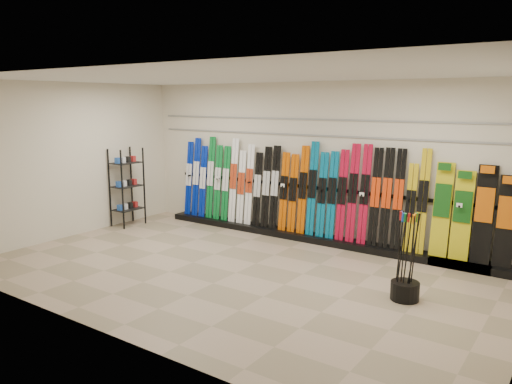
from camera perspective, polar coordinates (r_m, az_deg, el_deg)
The scene contains 12 objects.
floor at distance 7.89m, azimuth -2.30°, elevation -9.21°, with size 8.00×8.00×0.00m, color gray.
back_wall at distance 9.61m, azimuth 6.65°, elevation 3.48°, with size 8.00×8.00×0.00m, color beige.
left_wall at distance 10.41m, azimuth -20.28°, elevation 3.44°, with size 5.00×5.00×0.00m, color beige.
ceiling at distance 7.44m, azimuth -2.48°, elevation 13.12°, with size 8.00×8.00×0.00m, color silver.
ski_rack_base at distance 9.60m, azimuth 7.03°, elevation -5.31°, with size 8.00×0.40×0.12m, color black.
skis at distance 9.75m, azimuth 3.86°, elevation 0.33°, with size 5.37×0.21×1.78m.
snowboards at distance 8.61m, azimuth 23.48°, elevation -2.43°, with size 1.24×0.24×1.55m.
accessory_rack at distance 10.99m, azimuth -14.52°, elevation 0.55°, with size 0.40×0.60×1.66m, color black.
pole_bin at distance 7.13m, azimuth 16.64°, elevation -10.76°, with size 0.38×0.38×0.25m, color black.
ski_poles at distance 6.97m, azimuth 16.74°, elevation -7.03°, with size 0.28×0.24×1.18m.
slatwall_rail_0 at distance 9.55m, azimuth 6.65°, elevation 6.45°, with size 7.60×0.02×0.03m, color gray.
slatwall_rail_1 at distance 9.53m, azimuth 6.69°, elevation 8.25°, with size 7.60×0.02×0.03m, color gray.
Camera 1 is at (4.48, -5.92, 2.65)m, focal length 35.00 mm.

